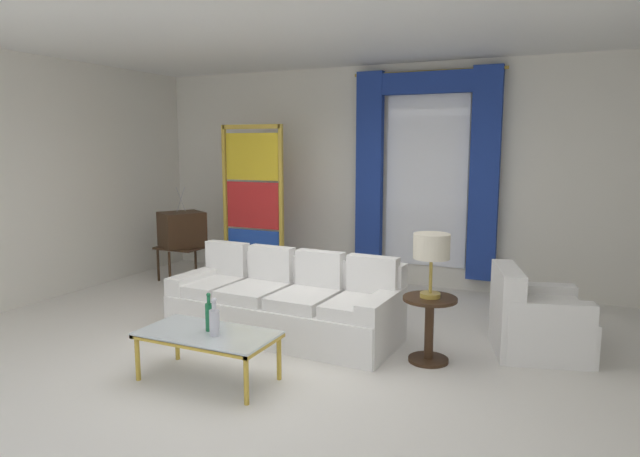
% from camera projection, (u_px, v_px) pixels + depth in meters
% --- Properties ---
extents(ground_plane, '(16.00, 16.00, 0.00)m').
position_uv_depth(ground_plane, '(287.00, 352.00, 5.29)').
color(ground_plane, white).
extents(wall_rear, '(8.00, 0.12, 3.00)m').
position_uv_depth(wall_rear, '(390.00, 176.00, 7.81)').
color(wall_rear, white).
rests_on(wall_rear, ground).
extents(wall_left, '(0.12, 7.00, 3.00)m').
position_uv_depth(wall_left, '(54.00, 179.00, 7.12)').
color(wall_left, white).
rests_on(wall_left, ground).
extents(ceiling_slab, '(8.00, 7.60, 0.04)m').
position_uv_depth(ceiling_slab, '(323.00, 33.00, 5.56)').
color(ceiling_slab, white).
extents(curtained_window, '(2.00, 0.17, 2.70)m').
position_uv_depth(curtained_window, '(425.00, 159.00, 7.41)').
color(curtained_window, white).
rests_on(curtained_window, ground).
extents(couch_white_long, '(2.37, 1.01, 0.86)m').
position_uv_depth(couch_white_long, '(287.00, 305.00, 5.78)').
color(couch_white_long, white).
rests_on(couch_white_long, ground).
extents(coffee_table, '(1.13, 0.58, 0.41)m').
position_uv_depth(coffee_table, '(208.00, 337.00, 4.62)').
color(coffee_table, silver).
rests_on(coffee_table, ground).
extents(bottle_blue_decanter, '(0.08, 0.08, 0.32)m').
position_uv_depth(bottle_blue_decanter, '(214.00, 320.00, 4.52)').
color(bottle_blue_decanter, silver).
rests_on(bottle_blue_decanter, coffee_table).
extents(bottle_crystal_tall, '(0.06, 0.06, 0.32)m').
position_uv_depth(bottle_crystal_tall, '(209.00, 315.00, 4.63)').
color(bottle_crystal_tall, '#196B3D').
rests_on(bottle_crystal_tall, coffee_table).
extents(vintage_tv, '(0.74, 0.76, 1.35)m').
position_uv_depth(vintage_tv, '(182.00, 231.00, 7.91)').
color(vintage_tv, '#382314').
rests_on(vintage_tv, ground).
extents(armchair_white, '(1.00, 0.99, 0.80)m').
position_uv_depth(armchair_white, '(534.00, 322.00, 5.26)').
color(armchair_white, white).
rests_on(armchair_white, ground).
extents(stained_glass_divider, '(0.95, 0.05, 2.20)m').
position_uv_depth(stained_glass_divider, '(253.00, 208.00, 7.79)').
color(stained_glass_divider, gold).
rests_on(stained_glass_divider, ground).
extents(peacock_figurine, '(0.44, 0.60, 0.50)m').
position_uv_depth(peacock_figurine, '(257.00, 277.00, 7.36)').
color(peacock_figurine, beige).
rests_on(peacock_figurine, ground).
extents(round_side_table, '(0.48, 0.48, 0.59)m').
position_uv_depth(round_side_table, '(429.00, 323.00, 5.02)').
color(round_side_table, '#382314').
rests_on(round_side_table, ground).
extents(table_lamp_brass, '(0.32, 0.32, 0.57)m').
position_uv_depth(table_lamp_brass, '(431.00, 249.00, 4.92)').
color(table_lamp_brass, '#B29338').
rests_on(table_lamp_brass, round_side_table).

